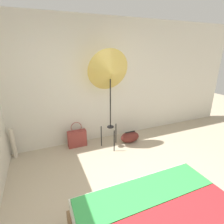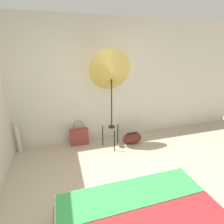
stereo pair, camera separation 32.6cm
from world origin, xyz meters
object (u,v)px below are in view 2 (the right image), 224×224
(tote_bag, at_px, (79,137))
(paper_roll, at_px, (18,138))
(duffel_bag, at_px, (132,138))
(photo_umbrella, at_px, (112,73))

(tote_bag, xyz_separation_m, paper_roll, (-1.19, 0.06, 0.11))
(tote_bag, xyz_separation_m, duffel_bag, (1.12, -0.28, -0.06))
(photo_umbrella, relative_size, duffel_bag, 4.57)
(photo_umbrella, relative_size, paper_roll, 3.37)
(tote_bag, height_order, duffel_bag, tote_bag)
(duffel_bag, bearing_deg, paper_roll, 171.64)
(photo_umbrella, height_order, duffel_bag, photo_umbrella)
(photo_umbrella, bearing_deg, tote_bag, 156.02)
(photo_umbrella, distance_m, duffel_bag, 1.52)
(photo_umbrella, xyz_separation_m, duffel_bag, (0.47, 0.01, -1.44))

